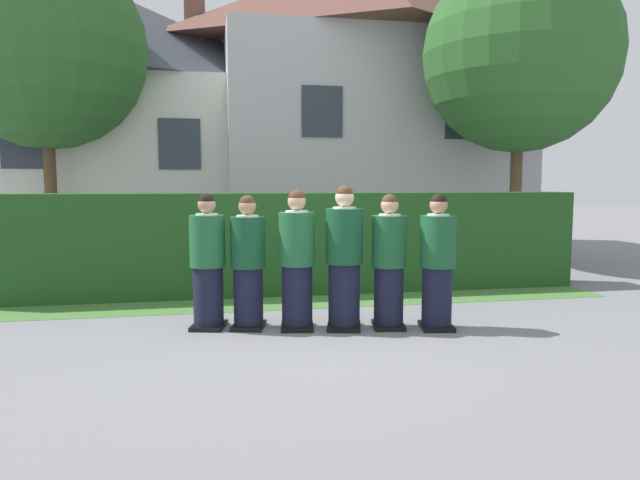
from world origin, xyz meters
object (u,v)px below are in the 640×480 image
student_front_row_1 (248,265)px  student_front_row_4 (389,265)px  student_front_row_3 (344,261)px  student_front_row_2 (297,263)px  student_front_row_5 (437,265)px  student_front_row_0 (208,265)px

student_front_row_1 → student_front_row_4: 1.66m
student_front_row_1 → student_front_row_3: size_ratio=0.93×
student_front_row_1 → student_front_row_2: (0.56, -0.13, 0.03)m
student_front_row_4 → student_front_row_5: bearing=-15.4°
student_front_row_2 → student_front_row_5: 1.65m
student_front_row_2 → student_front_row_3: bearing=-10.6°
student_front_row_1 → student_front_row_3: student_front_row_3 is taller
student_front_row_0 → student_front_row_2: student_front_row_2 is taller
student_front_row_0 → student_front_row_3: 1.61m
student_front_row_3 → student_front_row_5: size_ratio=1.06×
student_front_row_5 → student_front_row_3: bearing=168.7°
student_front_row_1 → student_front_row_4: (1.64, -0.30, 0.01)m
student_front_row_0 → student_front_row_5: bearing=-11.5°
student_front_row_2 → student_front_row_5: bearing=-11.1°
student_front_row_3 → student_front_row_4: bearing=-6.9°
student_front_row_3 → student_front_row_4: size_ratio=1.06×
student_front_row_0 → student_front_row_5: (2.65, -0.54, -0.00)m
student_front_row_0 → student_front_row_2: size_ratio=0.97×
student_front_row_0 → student_front_row_4: bearing=-10.4°
student_front_row_0 → student_front_row_5: student_front_row_0 is taller
student_front_row_1 → student_front_row_0: bearing=169.0°
student_front_row_4 → student_front_row_5: 0.56m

